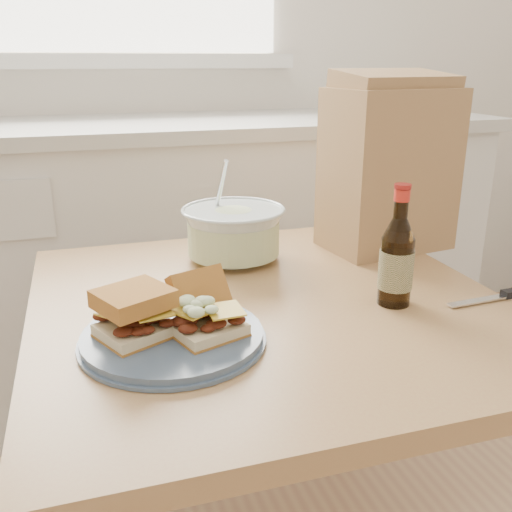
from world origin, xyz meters
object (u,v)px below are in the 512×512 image
object	(u,v)px
coleslaw_bowl	(234,234)
paper_bag	(389,170)
dining_table	(269,350)
plate	(173,337)
beer_bottle	(397,260)

from	to	relation	value
coleslaw_bowl	paper_bag	xyz separation A→B (m)	(0.36, -0.01, 0.12)
dining_table	coleslaw_bowl	xyz separation A→B (m)	(-0.00, 0.24, 0.16)
dining_table	plate	size ratio (longest dim) A/B	3.04
beer_bottle	paper_bag	size ratio (longest dim) A/B	0.61
plate	beer_bottle	size ratio (longest dim) A/B	1.29
coleslaw_bowl	paper_bag	world-z (taller)	paper_bag
dining_table	coleslaw_bowl	world-z (taller)	coleslaw_bowl
paper_bag	dining_table	bearing A→B (deg)	-156.19
plate	paper_bag	bearing A→B (deg)	30.69
plate	beer_bottle	xyz separation A→B (m)	(0.41, 0.03, 0.07)
dining_table	plate	distance (m)	0.25
plate	paper_bag	world-z (taller)	paper_bag
coleslaw_bowl	beer_bottle	xyz separation A→B (m)	(0.21, -0.32, 0.02)
plate	coleslaw_bowl	distance (m)	0.40
dining_table	plate	world-z (taller)	plate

